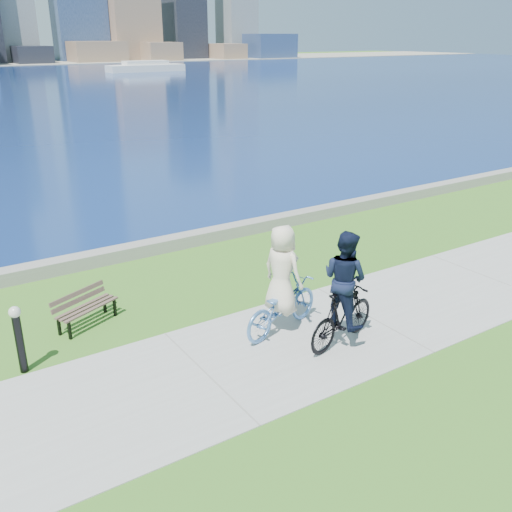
{
  "coord_description": "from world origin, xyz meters",
  "views": [
    {
      "loc": [
        -4.05,
        -7.82,
        5.69
      ],
      "look_at": [
        2.41,
        2.04,
        1.1
      ],
      "focal_mm": 40.0,
      "sensor_mm": 36.0,
      "label": 1
    }
  ],
  "objects": [
    {
      "name": "cyclist_man",
      "position": [
        2.75,
        -0.49,
        0.99
      ],
      "size": [
        0.96,
        1.99,
        2.32
      ],
      "rotation": [
        0.0,
        0.0,
        1.79
      ],
      "color": "black",
      "rests_on": "ground"
    },
    {
      "name": "seawall",
      "position": [
        0.0,
        6.2,
        0.17
      ],
      "size": [
        90.0,
        0.5,
        0.35
      ],
      "primitive_type": "cube",
      "color": "gray",
      "rests_on": "ground"
    },
    {
      "name": "park_bench",
      "position": [
        -1.2,
        3.06,
        0.44
      ],
      "size": [
        1.47,
        1.0,
        0.72
      ],
      "rotation": [
        0.0,
        0.0,
        0.42
      ],
      "color": "black",
      "rests_on": "ground"
    },
    {
      "name": "cyclist_woman",
      "position": [
        2.07,
        0.58,
        0.85
      ],
      "size": [
        1.24,
        2.2,
        2.25
      ],
      "rotation": [
        0.0,
        0.0,
        1.83
      ],
      "color": "#4F81C1",
      "rests_on": "ground"
    },
    {
      "name": "ferry_far",
      "position": [
        34.7,
        84.44,
        0.71
      ],
      "size": [
        12.63,
        3.61,
        1.71
      ],
      "color": "silver",
      "rests_on": "ground"
    },
    {
      "name": "concrete_path",
      "position": [
        0.0,
        0.0,
        0.01
      ],
      "size": [
        80.0,
        3.5,
        0.02
      ],
      "primitive_type": "cube",
      "color": "#9A9A95",
      "rests_on": "ground"
    },
    {
      "name": "bollard_lamp",
      "position": [
        -2.7,
        1.89,
        0.74
      ],
      "size": [
        0.21,
        0.21,
        1.3
      ],
      "color": "black",
      "rests_on": "ground"
    },
    {
      "name": "ground",
      "position": [
        0.0,
        0.0,
        0.0
      ],
      "size": [
        320.0,
        320.0,
        0.0
      ],
      "primitive_type": "plane",
      "color": "#32661B",
      "rests_on": "ground"
    }
  ]
}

